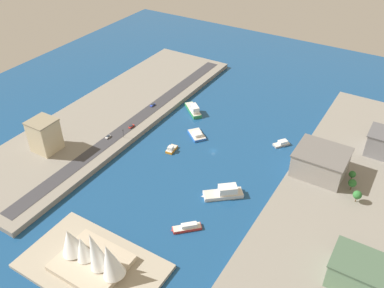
{
  "coord_description": "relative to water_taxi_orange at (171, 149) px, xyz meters",
  "views": [
    {
      "loc": [
        -101.9,
        195.1,
        162.21
      ],
      "look_at": [
        13.17,
        5.59,
        4.06
      ],
      "focal_mm": 38.44,
      "sensor_mm": 36.0,
      "label": 1
    }
  ],
  "objects": [
    {
      "name": "traffic_light_waterfront",
      "position": [
        33.18,
        8.45,
        6.55
      ],
      "size": [
        0.36,
        0.36,
        6.5
      ],
      "color": "black",
      "rests_on": "quay_east"
    },
    {
      "name": "quay_east",
      "position": [
        62.29,
        -14.21,
        0.42
      ],
      "size": [
        70.0,
        240.0,
        3.57
      ],
      "primitive_type": "cube",
      "color": "gray",
      "rests_on": "ground_plane"
    },
    {
      "name": "road_strip",
      "position": [
        39.6,
        -14.21,
        2.28
      ],
      "size": [
        10.1,
        228.0,
        0.15
      ],
      "primitive_type": "cube",
      "color": "#38383D",
      "rests_on": "quay_east"
    },
    {
      "name": "park_tree_cluster",
      "position": [
        -113.42,
        -16.42,
        7.09
      ],
      "size": [
        11.19,
        21.57,
        7.42
      ],
      "color": "brown",
      "rests_on": "quay_west"
    },
    {
      "name": "carpark_squat_concrete",
      "position": [
        -91.29,
        -23.88,
        9.94
      ],
      "size": [
        30.4,
        27.04,
        15.4
      ],
      "color": "gray",
      "rests_on": "quay_west"
    },
    {
      "name": "peninsula_point",
      "position": [
        -20.16,
        98.31,
        -0.36
      ],
      "size": [
        68.14,
        41.45,
        2.0
      ],
      "primitive_type": "cube",
      "color": "#A89E89",
      "rests_on": "ground_plane"
    },
    {
      "name": "office_block_beige",
      "position": [
        67.18,
        44.59,
        13.15
      ],
      "size": [
        15.93,
        16.01,
        21.82
      ],
      "color": "#C6B793",
      "rests_on": "quay_east"
    },
    {
      "name": "ferry_green_doubledeck",
      "position": [
        12.93,
        -49.82,
        1.16
      ],
      "size": [
        21.0,
        19.2,
        7.07
      ],
      "color": "#2D8C4C",
      "rests_on": "ground_plane"
    },
    {
      "name": "terminal_long_green",
      "position": [
        -130.27,
        44.27,
        9.19
      ],
      "size": [
        27.18,
        20.58,
        13.89
      ],
      "color": "slate",
      "rests_on": "quay_west"
    },
    {
      "name": "pickup_red",
      "position": [
        36.67,
        -4.32,
        3.1
      ],
      "size": [
        1.91,
        4.88,
        1.5
      ],
      "color": "black",
      "rests_on": "road_strip"
    },
    {
      "name": "ground_plane",
      "position": [
        -23.95,
        -14.21,
        -1.36
      ],
      "size": [
        440.0,
        440.0,
        0.0
      ],
      "primitive_type": "plane",
      "color": "navy"
    },
    {
      "name": "hatchback_blue",
      "position": [
        41.38,
        -36.47,
        3.12
      ],
      "size": [
        1.99,
        4.71,
        1.53
      ],
      "color": "black",
      "rests_on": "road_strip"
    },
    {
      "name": "water_taxi_orange",
      "position": [
        0.0,
        0.0,
        0.0
      ],
      "size": [
        5.76,
        10.88,
        3.99
      ],
      "color": "orange",
      "rests_on": "ground_plane"
    },
    {
      "name": "quay_west",
      "position": [
        -110.19,
        -14.21,
        0.42
      ],
      "size": [
        70.0,
        240.0,
        3.57
      ],
      "primitive_type": "cube",
      "color": "gray",
      "rests_on": "ground_plane"
    },
    {
      "name": "catamaran_blue",
      "position": [
        -5.79,
        -23.51,
        -0.11
      ],
      "size": [
        17.02,
        16.09,
        3.58
      ],
      "color": "blue",
      "rests_on": "ground_plane"
    },
    {
      "name": "ferry_white_commuter",
      "position": [
        -50.64,
        20.71,
        1.2
      ],
      "size": [
        22.31,
        20.49,
        6.86
      ],
      "color": "silver",
      "rests_on": "ground_plane"
    },
    {
      "name": "van_white",
      "position": [
        42.14,
        14.17,
        3.06
      ],
      "size": [
        2.16,
        4.44,
        1.39
      ],
      "color": "black",
      "rests_on": "road_strip"
    },
    {
      "name": "yacht_sleek_gray",
      "position": [
        -60.36,
        -44.12,
        -0.06
      ],
      "size": [
        10.42,
        11.85,
        3.3
      ],
      "color": "#999EA3",
      "rests_on": "ground_plane"
    },
    {
      "name": "opera_landmark",
      "position": [
        -21.03,
        98.31,
        8.83
      ],
      "size": [
        38.1,
        27.44,
        23.42
      ],
      "color": "#BCAD93",
      "rests_on": "peninsula_point"
    },
    {
      "name": "tugboat_red",
      "position": [
        -45.85,
        53.87,
        -0.0
      ],
      "size": [
        14.15,
        13.84,
        3.66
      ],
      "color": "red",
      "rests_on": "ground_plane"
    }
  ]
}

